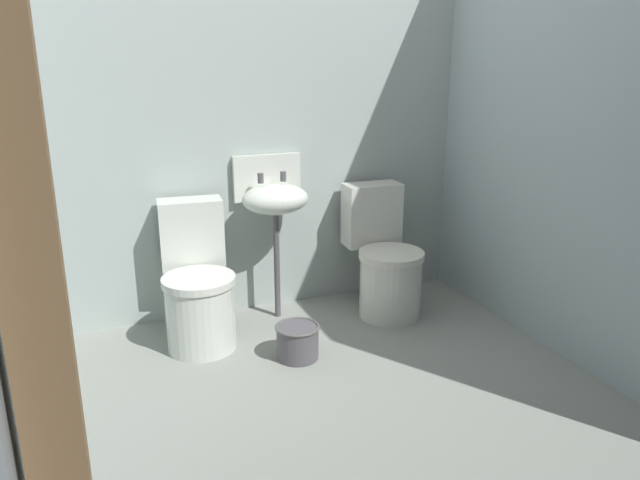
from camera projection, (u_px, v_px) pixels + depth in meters
name	position (u px, v px, depth m)	size (l,w,h in m)	color
ground_plane	(342.00, 402.00, 3.00)	(2.94, 2.78, 0.08)	gray
wall_back	(263.00, 114.00, 3.73)	(2.94, 0.10, 2.45)	#A2AEA9
wall_left	(2.00, 157.00, 2.25)	(0.10, 2.58, 2.45)	#9EA9AD
wall_right	(573.00, 125.00, 3.18)	(0.10, 2.58, 2.45)	#9AA9AC
wooden_door_post	(26.00, 240.00, 1.29)	(0.13, 0.13, 2.45)	olive
toilet_left	(198.00, 288.00, 3.46)	(0.43, 0.62, 0.78)	silver
toilet_right	(385.00, 262.00, 3.87)	(0.41, 0.60, 0.78)	silver
sink	(274.00, 197.00, 3.68)	(0.42, 0.35, 0.99)	#524E54
bucket	(298.00, 341.00, 3.33)	(0.24, 0.24, 0.19)	#524E54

